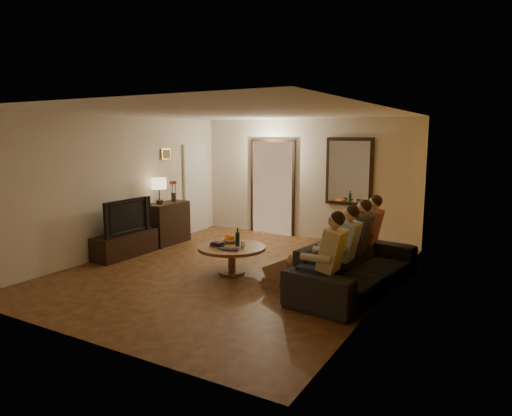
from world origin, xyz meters
The scene contains 33 objects.
floor centered at (0.00, 0.00, 0.00)m, with size 5.00×6.00×0.01m, color #3E1F10.
ceiling centered at (0.00, 0.00, 2.60)m, with size 5.00×6.00×0.01m, color white.
back_wall centered at (0.00, 3.00, 1.30)m, with size 5.00×0.02×2.60m, color beige.
front_wall centered at (0.00, -3.00, 1.30)m, with size 5.00×0.02×2.60m, color beige.
left_wall centered at (-2.50, 0.00, 1.30)m, with size 0.02×6.00×2.60m, color beige.
right_wall centered at (2.50, 0.00, 1.30)m, with size 0.02×6.00×2.60m, color beige.
orange_accent centered at (2.49, 0.00, 1.30)m, with size 0.01×6.00×2.60m, color #C18220.
kitchen_doorway centered at (-0.80, 2.98, 1.05)m, with size 1.00×0.06×2.10m, color #FFE0A5.
door_trim centered at (-0.80, 2.97, 1.05)m, with size 1.12×0.04×2.22m, color black.
fridge_glimpse centered at (-0.55, 2.98, 0.90)m, with size 0.45×0.03×1.70m, color silver.
mirror_frame centered at (1.00, 2.96, 1.50)m, with size 1.00×0.05×1.40m, color black.
mirror_glass centered at (1.00, 2.93, 1.50)m, with size 0.86×0.02×1.26m, color white.
white_door centered at (-2.46, 2.30, 1.02)m, with size 0.06×0.85×2.04m, color white.
framed_art centered at (-2.47, 1.30, 1.85)m, with size 0.03×0.28×0.24m, color #B28C33.
art_canvas centered at (-2.46, 1.30, 1.85)m, with size 0.01×0.22×0.18m, color brown.
dresser centered at (-2.25, 1.03, 0.43)m, with size 0.45×0.97×0.86m, color black.
table_lamp centered at (-2.25, 0.81, 1.13)m, with size 0.30×0.30×0.54m, color beige, non-canonical shape.
flower_vase centered at (-2.25, 1.25, 1.08)m, with size 0.14×0.14×0.44m, color red, non-canonical shape.
tv_stand centered at (-2.25, -0.17, 0.22)m, with size 0.45×1.31×0.44m, color black.
tv centered at (-2.25, -0.17, 0.76)m, with size 0.15×1.12×0.65m, color black.
sofa centered at (2.08, 0.10, 0.36)m, with size 0.97×2.48×0.72m, color black.
person_a centered at (1.98, -0.80, 0.60)m, with size 0.60×0.40×1.20m, color tan, non-canonical shape.
person_b centered at (1.98, -0.20, 0.60)m, with size 0.60×0.40×1.20m, color tan, non-canonical shape.
person_c centered at (1.98, 0.40, 0.60)m, with size 0.60×0.40×1.20m, color tan, non-canonical shape.
person_d centered at (1.98, 1.00, 0.60)m, with size 0.60×0.40×1.20m, color tan, non-canonical shape.
dog centered at (1.08, -0.37, 0.28)m, with size 0.56×0.24×0.56m, color #A57C4C, non-canonical shape.
coffee_table centered at (0.06, -0.07, 0.23)m, with size 1.11×1.11×0.45m, color brown.
bowl centered at (-0.12, 0.15, 0.48)m, with size 0.26×0.26×0.06m, color white.
oranges centered at (-0.12, 0.15, 0.55)m, with size 0.20×0.20×0.08m, color orange, non-canonical shape.
wine_bottle centered at (0.11, 0.03, 0.60)m, with size 0.07×0.07×0.31m, color black, non-canonical shape.
wine_glass centered at (0.24, -0.02, 0.50)m, with size 0.06×0.06×0.10m, color silver.
book_stack centered at (-0.16, -0.17, 0.48)m, with size 0.20×0.15×0.07m, color black, non-canonical shape.
laptop centered at (0.16, -0.35, 0.46)m, with size 0.33×0.21×0.03m, color black.
Camera 1 is at (4.00, -6.17, 2.23)m, focal length 32.00 mm.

